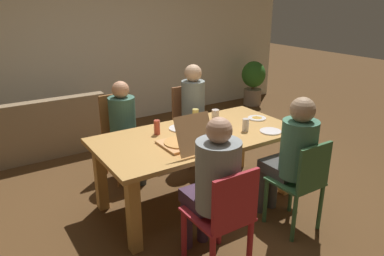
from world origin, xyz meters
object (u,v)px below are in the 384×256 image
object	(u,v)px
plate_0	(181,128)
potted_plant	(253,80)
person_3	(292,152)
couch	(24,135)
plate_3	(213,130)
chair_1	(224,218)
chair_0	(120,132)
drinking_glass_3	(246,125)
person_1	(214,180)
pizza_box_0	(183,142)
person_0	(125,124)
person_2	(196,109)
chair_2	(190,122)
drinking_glass_0	(157,127)
drinking_glass_2	(196,114)
chair_3	(302,182)
plate_1	(257,118)
plate_2	(270,131)
dining_table	(197,144)
drinking_glass_1	(215,115)

from	to	relation	value
plate_0	potted_plant	xyz separation A→B (m)	(2.94, 2.17, -0.27)
person_3	couch	size ratio (longest dim) A/B	0.60
plate_3	chair_1	bearing A→B (deg)	-121.67
chair_0	drinking_glass_3	bearing A→B (deg)	-53.85
person_1	pizza_box_0	bearing A→B (deg)	78.91
person_0	person_2	world-z (taller)	person_2
chair_2	drinking_glass_0	distance (m)	1.12
drinking_glass_0	drinking_glass_2	size ratio (longest dim) A/B	1.33
chair_0	chair_1	bearing A→B (deg)	-90.00
chair_1	chair_3	distance (m)	0.90
plate_1	couch	distance (m)	3.06
drinking_glass_0	plate_1	bearing A→B (deg)	-8.68
chair_1	plate_1	size ratio (longest dim) A/B	4.42
person_0	plate_3	world-z (taller)	person_0
chair_2	plate_1	xyz separation A→B (m)	(0.33, -0.87, 0.25)
person_0	couch	size ratio (longest dim) A/B	0.56
chair_3	person_1	bearing A→B (deg)	174.04
plate_2	drinking_glass_0	distance (m)	1.13
drinking_glass_3	person_2	bearing A→B (deg)	88.11
pizza_box_0	plate_0	world-z (taller)	pizza_box_0
person_0	pizza_box_0	size ratio (longest dim) A/B	2.42
person_0	potted_plant	world-z (taller)	person_0
dining_table	plate_3	bearing A→B (deg)	-5.51
person_2	plate_1	size ratio (longest dim) A/B	6.25
plate_2	drinking_glass_2	distance (m)	0.86
pizza_box_0	drinking_glass_3	distance (m)	0.74
chair_2	drinking_glass_2	size ratio (longest dim) A/B	8.91
chair_3	plate_3	distance (m)	1.00
plate_1	chair_0	bearing A→B (deg)	141.84
chair_0	pizza_box_0	bearing A→B (deg)	-84.04
plate_2	plate_0	bearing A→B (deg)	141.51
chair_0	person_1	distance (m)	1.85
pizza_box_0	plate_0	xyz separation A→B (m)	(0.23, 0.42, -0.04)
person_3	pizza_box_0	bearing A→B (deg)	142.72
plate_2	drinking_glass_0	bearing A→B (deg)	150.43
plate_3	drinking_glass_0	bearing A→B (deg)	155.51
drinking_glass_3	potted_plant	world-z (taller)	drinking_glass_3
drinking_glass_0	couch	size ratio (longest dim) A/B	0.07
couch	person_1	bearing A→B (deg)	-73.89
person_3	drinking_glass_3	world-z (taller)	person_3
chair_2	person_3	distance (m)	1.71
plate_3	drinking_glass_2	distance (m)	0.44
plate_0	plate_2	size ratio (longest dim) A/B	1.17
person_3	plate_3	bearing A→B (deg)	112.05
chair_1	plate_0	size ratio (longest dim) A/B	3.54
person_2	drinking_glass_0	distance (m)	0.99
plate_0	drinking_glass_1	size ratio (longest dim) A/B	2.15
chair_0	plate_0	size ratio (longest dim) A/B	3.83
person_1	plate_1	world-z (taller)	person_1
pizza_box_0	plate_2	bearing A→B (deg)	-8.92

